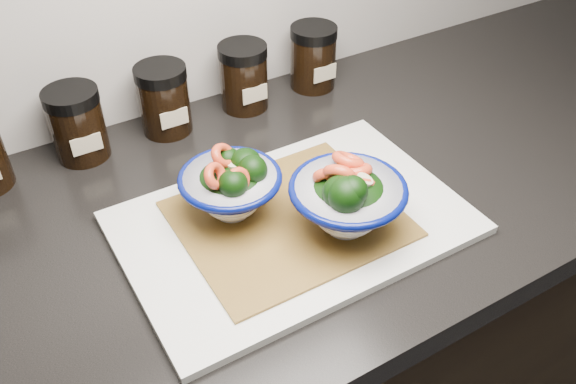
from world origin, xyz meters
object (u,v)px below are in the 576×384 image
spice_jar_d (244,77)px  spice_jar_e (313,57)px  bowl_left (232,186)px  spice_jar_c (164,99)px  cutting_board (293,223)px  bowl_right (347,199)px  spice_jar_b (77,124)px

spice_jar_d → spice_jar_e: bearing=0.0°
bowl_left → spice_jar_c: bearing=88.3°
cutting_board → bowl_right: bowl_right is taller
bowl_right → spice_jar_d: 0.36m
spice_jar_b → spice_jar_e: size_ratio=1.00×
cutting_board → bowl_left: size_ratio=3.31×
cutting_board → spice_jar_c: (-0.06, 0.30, 0.05)m
cutting_board → spice_jar_c: 0.31m
spice_jar_d → cutting_board: bearing=-105.9°
bowl_left → spice_jar_e: (0.29, 0.25, -0.00)m
bowl_left → spice_jar_b: bearing=117.2°
bowl_left → spice_jar_b: bowl_left is taller
cutting_board → bowl_right: (0.05, -0.05, 0.06)m
bowl_right → spice_jar_e: size_ratio=1.33×
spice_jar_b → bowl_right: bearing=-55.9°
bowl_left → spice_jar_c: 0.25m
spice_jar_b → bowl_left: bearing=-62.8°
spice_jar_b → spice_jar_e: 0.42m
spice_jar_b → spice_jar_c: (0.14, 0.00, 0.00)m
bowl_left → bowl_right: (0.11, -0.10, 0.00)m
spice_jar_d → bowl_right: bearing=-96.3°
bowl_right → spice_jar_e: bearing=63.5°
bowl_right → spice_jar_d: size_ratio=1.33×
cutting_board → bowl_right: bearing=-47.0°
spice_jar_e → spice_jar_b: bearing=180.0°
spice_jar_b → spice_jar_d: same height
bowl_left → spice_jar_b: (-0.13, 0.25, -0.00)m
bowl_left → cutting_board: bearing=-39.1°
bowl_left → spice_jar_d: (0.15, 0.25, -0.00)m
bowl_right → spice_jar_c: 0.37m
bowl_left → spice_jar_e: size_ratio=1.20×
spice_jar_c → spice_jar_e: same height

